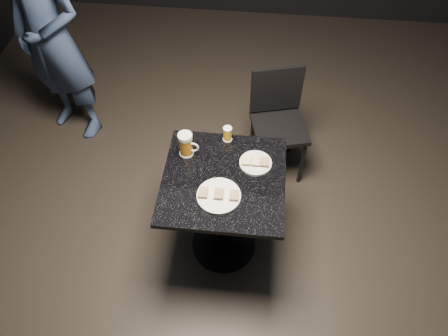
{
  "coord_description": "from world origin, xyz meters",
  "views": [
    {
      "loc": [
        0.16,
        -1.52,
        2.7
      ],
      "look_at": [
        0.0,
        0.02,
        0.82
      ],
      "focal_mm": 35.0,
      "sensor_mm": 36.0,
      "label": 1
    }
  ],
  "objects": [
    {
      "name": "beer_tumbler",
      "position": [
        -0.01,
        0.31,
        0.8
      ],
      "size": [
        0.06,
        0.06,
        0.1
      ],
      "color": "silver",
      "rests_on": "table"
    },
    {
      "name": "floor",
      "position": [
        0.0,
        0.0,
        0.0
      ],
      "size": [
        6.0,
        6.0,
        0.0
      ],
      "primitive_type": "plane",
      "color": "black",
      "rests_on": "ground"
    },
    {
      "name": "table",
      "position": [
        0.0,
        0.0,
        0.51
      ],
      "size": [
        0.7,
        0.7,
        0.75
      ],
      "color": "black",
      "rests_on": "floor"
    },
    {
      "name": "canapes_on_plate_small",
      "position": [
        0.17,
        0.13,
        0.77
      ],
      "size": [
        0.16,
        0.07,
        0.02
      ],
      "color": "#4C3521",
      "rests_on": "plate_small"
    },
    {
      "name": "canapes_on_plate_large",
      "position": [
        -0.01,
        -0.13,
        0.77
      ],
      "size": [
        0.22,
        0.07,
        0.02
      ],
      "color": "#4C3521",
      "rests_on": "plate_large"
    },
    {
      "name": "patron",
      "position": [
        -1.36,
        1.06,
        0.87
      ],
      "size": [
        0.74,
        0.62,
        1.75
      ],
      "primitive_type": "imported",
      "rotation": [
        0.0,
        0.0,
        -0.36
      ],
      "color": "#20274E",
      "rests_on": "floor"
    },
    {
      "name": "plate_small",
      "position": [
        0.17,
        0.13,
        0.76
      ],
      "size": [
        0.19,
        0.19,
        0.01
      ],
      "primitive_type": "cylinder",
      "color": "silver",
      "rests_on": "table"
    },
    {
      "name": "chair",
      "position": [
        0.31,
        0.79,
        0.5
      ],
      "size": [
        0.45,
        0.45,
        0.86
      ],
      "color": "black",
      "rests_on": "floor"
    },
    {
      "name": "beer_mug",
      "position": [
        -0.24,
        0.17,
        0.83
      ],
      "size": [
        0.12,
        0.09,
        0.16
      ],
      "color": "white",
      "rests_on": "table"
    },
    {
      "name": "plate_large",
      "position": [
        -0.01,
        -0.13,
        0.76
      ],
      "size": [
        0.24,
        0.24,
        0.01
      ],
      "primitive_type": "cylinder",
      "color": "white",
      "rests_on": "table"
    }
  ]
}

